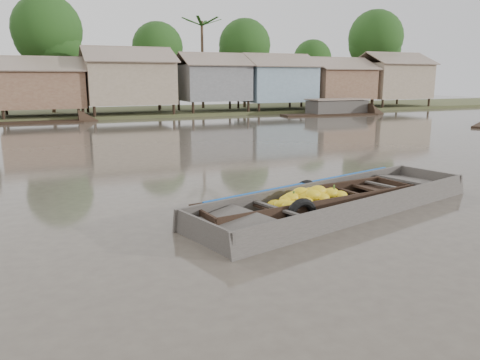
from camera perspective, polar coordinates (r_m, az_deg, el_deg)
name	(u,v)px	position (r m, az deg, el deg)	size (l,w,h in m)	color
ground	(268,227)	(9.79, 3.40, -5.74)	(120.00, 120.00, 0.00)	#4A4138
riverbank	(129,77)	(40.81, -13.33, 12.12)	(120.00, 12.47, 10.22)	#384723
banana_boat	(308,204)	(10.99, 8.30, -2.92)	(5.82, 2.11, 0.82)	black
viewer_boat	(339,207)	(11.26, 11.97, -3.20)	(8.06, 3.95, 0.63)	#3D3733
distant_boats	(264,115)	(36.07, 2.88, 7.91)	(47.74, 16.14, 1.38)	black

